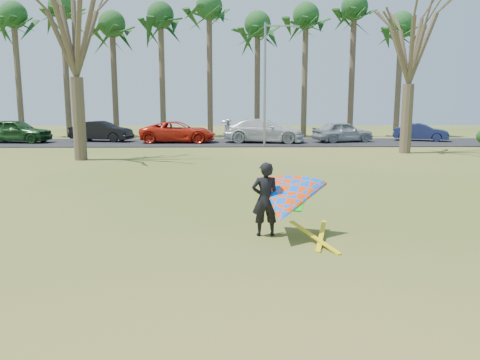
{
  "coord_description": "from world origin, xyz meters",
  "views": [
    {
      "loc": [
        -0.21,
        -9.21,
        2.98
      ],
      "look_at": [
        0.0,
        2.0,
        1.1
      ],
      "focal_mm": 35.0,
      "sensor_mm": 36.0,
      "label": 1
    }
  ],
  "objects_px": {
    "car_1": "(101,131)",
    "car_3": "(264,131)",
    "bare_tree_right": "(411,37)",
    "kite_flyer": "(284,201)",
    "car_0": "(16,131)",
    "streetlight": "(267,79)",
    "car_5": "(421,132)",
    "car_4": "(343,132)",
    "bare_tree_left": "(73,21)",
    "car_2": "(178,132)"
  },
  "relations": [
    {
      "from": "car_1",
      "to": "car_3",
      "type": "height_order",
      "value": "car_3"
    },
    {
      "from": "bare_tree_right",
      "to": "car_3",
      "type": "xyz_separation_m",
      "value": [
        -7.87,
        6.62,
        -5.66
      ]
    },
    {
      "from": "bare_tree_right",
      "to": "kite_flyer",
      "type": "relative_size",
      "value": 3.86
    },
    {
      "from": "car_0",
      "to": "car_1",
      "type": "height_order",
      "value": "car_0"
    },
    {
      "from": "bare_tree_right",
      "to": "streetlight",
      "type": "height_order",
      "value": "bare_tree_right"
    },
    {
      "from": "bare_tree_right",
      "to": "car_1",
      "type": "distance_m",
      "value": 22.08
    },
    {
      "from": "bare_tree_right",
      "to": "car_5",
      "type": "xyz_separation_m",
      "value": [
        4.13,
        7.93,
        -5.85
      ]
    },
    {
      "from": "car_3",
      "to": "bare_tree_right",
      "type": "bearing_deg",
      "value": -121.16
    },
    {
      "from": "car_3",
      "to": "car_4",
      "type": "relative_size",
      "value": 1.32
    },
    {
      "from": "bare_tree_left",
      "to": "car_3",
      "type": "relative_size",
      "value": 1.66
    },
    {
      "from": "car_5",
      "to": "kite_flyer",
      "type": "height_order",
      "value": "kite_flyer"
    },
    {
      "from": "bare_tree_right",
      "to": "car_4",
      "type": "distance_m",
      "value": 9.27
    },
    {
      "from": "bare_tree_left",
      "to": "car_0",
      "type": "relative_size",
      "value": 1.96
    },
    {
      "from": "bare_tree_left",
      "to": "car_4",
      "type": "bearing_deg",
      "value": 32.03
    },
    {
      "from": "car_5",
      "to": "car_1",
      "type": "bearing_deg",
      "value": 113.99
    },
    {
      "from": "car_3",
      "to": "kite_flyer",
      "type": "bearing_deg",
      "value": -173.93
    },
    {
      "from": "bare_tree_right",
      "to": "kite_flyer",
      "type": "bearing_deg",
      "value": -117.7
    },
    {
      "from": "bare_tree_left",
      "to": "car_5",
      "type": "bearing_deg",
      "value": 26.29
    },
    {
      "from": "car_2",
      "to": "kite_flyer",
      "type": "relative_size",
      "value": 2.27
    },
    {
      "from": "car_3",
      "to": "streetlight",
      "type": "bearing_deg",
      "value": -170.49
    },
    {
      "from": "bare_tree_left",
      "to": "car_5",
      "type": "relative_size",
      "value": 2.45
    },
    {
      "from": "bare_tree_right",
      "to": "car_2",
      "type": "relative_size",
      "value": 1.7
    },
    {
      "from": "bare_tree_right",
      "to": "bare_tree_left",
      "type": "bearing_deg",
      "value": -170.54
    },
    {
      "from": "car_3",
      "to": "car_5",
      "type": "xyz_separation_m",
      "value": [
        11.99,
        1.32,
        -0.2
      ]
    },
    {
      "from": "bare_tree_left",
      "to": "streetlight",
      "type": "distance_m",
      "value": 12.58
    },
    {
      "from": "car_5",
      "to": "bare_tree_right",
      "type": "bearing_deg",
      "value": 176.12
    },
    {
      "from": "car_0",
      "to": "car_5",
      "type": "relative_size",
      "value": 1.25
    },
    {
      "from": "streetlight",
      "to": "bare_tree_left",
      "type": "bearing_deg",
      "value": -145.43
    },
    {
      "from": "car_0",
      "to": "car_4",
      "type": "distance_m",
      "value": 23.7
    },
    {
      "from": "bare_tree_right",
      "to": "streetlight",
      "type": "relative_size",
      "value": 1.15
    },
    {
      "from": "car_0",
      "to": "car_3",
      "type": "xyz_separation_m",
      "value": [
        17.88,
        -0.25,
        0.0
      ]
    },
    {
      "from": "car_2",
      "to": "car_4",
      "type": "relative_size",
      "value": 1.22
    },
    {
      "from": "bare_tree_left",
      "to": "car_3",
      "type": "bearing_deg",
      "value": 43.51
    },
    {
      "from": "streetlight",
      "to": "bare_tree_right",
      "type": "bearing_deg",
      "value": -27.03
    },
    {
      "from": "bare_tree_right",
      "to": "car_4",
      "type": "height_order",
      "value": "bare_tree_right"
    },
    {
      "from": "bare_tree_right",
      "to": "car_5",
      "type": "height_order",
      "value": "bare_tree_right"
    },
    {
      "from": "bare_tree_left",
      "to": "car_0",
      "type": "distance_m",
      "value": 13.92
    },
    {
      "from": "kite_flyer",
      "to": "streetlight",
      "type": "bearing_deg",
      "value": 86.74
    },
    {
      "from": "car_0",
      "to": "car_1",
      "type": "xyz_separation_m",
      "value": [
        5.9,
        0.9,
        -0.1
      ]
    },
    {
      "from": "car_1",
      "to": "car_5",
      "type": "height_order",
      "value": "car_1"
    },
    {
      "from": "bare_tree_right",
      "to": "car_5",
      "type": "bearing_deg",
      "value": 62.52
    },
    {
      "from": "bare_tree_left",
      "to": "car_1",
      "type": "height_order",
      "value": "bare_tree_left"
    },
    {
      "from": "streetlight",
      "to": "kite_flyer",
      "type": "bearing_deg",
      "value": -93.26
    },
    {
      "from": "streetlight",
      "to": "car_1",
      "type": "distance_m",
      "value": 13.11
    },
    {
      "from": "bare_tree_left",
      "to": "car_5",
      "type": "xyz_separation_m",
      "value": [
        22.13,
        10.93,
        -6.2
      ]
    },
    {
      "from": "car_1",
      "to": "streetlight",
      "type": "bearing_deg",
      "value": -95.28
    },
    {
      "from": "streetlight",
      "to": "car_1",
      "type": "height_order",
      "value": "streetlight"
    },
    {
      "from": "car_0",
      "to": "car_3",
      "type": "bearing_deg",
      "value": -85.3
    },
    {
      "from": "car_1",
      "to": "car_2",
      "type": "distance_m",
      "value": 5.86
    },
    {
      "from": "kite_flyer",
      "to": "car_3",
      "type": "bearing_deg",
      "value": 87.16
    }
  ]
}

